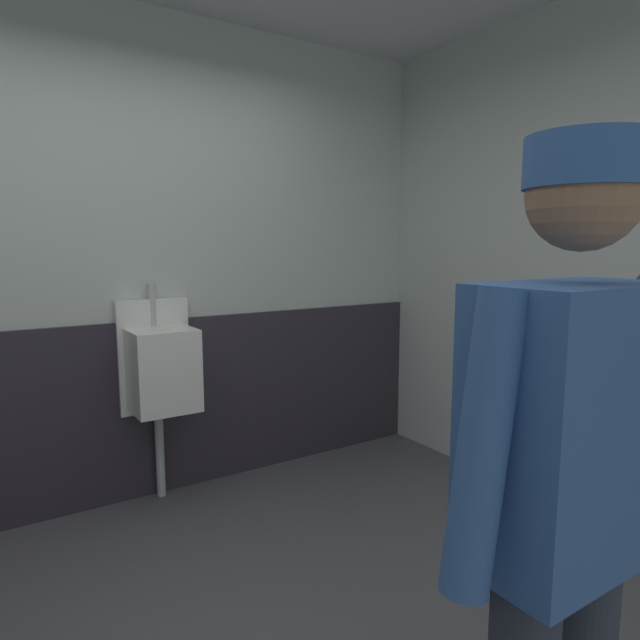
# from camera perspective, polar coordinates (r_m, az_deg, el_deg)

# --- Properties ---
(wall_back) EXTENTS (4.87, 0.12, 2.73)m
(wall_back) POSITION_cam_1_polar(r_m,az_deg,el_deg) (3.21, -22.80, 5.70)
(wall_back) COLOR silver
(wall_back) RESTS_ON ground_plane
(wall_right) EXTENTS (0.12, 3.79, 2.73)m
(wall_right) POSITION_cam_1_polar(r_m,az_deg,el_deg) (3.15, 28.70, 5.32)
(wall_right) COLOR silver
(wall_right) RESTS_ON ground_plane
(wainscot_band_back) EXTENTS (4.27, 0.03, 1.03)m
(wainscot_band_back) POSITION_cam_1_polar(r_m,az_deg,el_deg) (3.27, -21.76, -9.36)
(wainscot_band_back) COLOR #2D2833
(wainscot_band_back) RESTS_ON ground_plane
(urinal_solo) EXTENTS (0.40, 0.34, 1.24)m
(urinal_solo) POSITION_cam_1_polar(r_m,az_deg,el_deg) (3.13, -16.33, -4.87)
(urinal_solo) COLOR white
(urinal_solo) RESTS_ON ground_plane
(person) EXTENTS (0.65, 0.60, 1.66)m
(person) POSITION_cam_1_polar(r_m,az_deg,el_deg) (1.27, 24.69, -15.02)
(person) COLOR #2D3342
(person) RESTS_ON ground_plane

